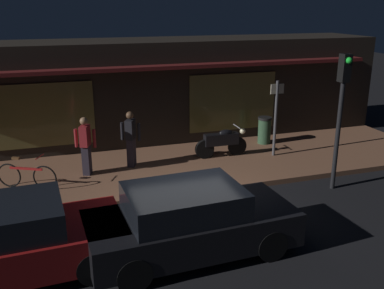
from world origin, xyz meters
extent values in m
plane|color=black|center=(0.00, 0.00, 0.00)|extent=(60.00, 60.00, 0.00)
cube|color=brown|center=(0.00, 3.00, 0.07)|extent=(18.00, 4.00, 0.15)
cube|color=black|center=(0.00, 6.40, 1.80)|extent=(18.00, 2.80, 3.60)
cube|color=brown|center=(-3.20, 4.98, 1.50)|extent=(3.20, 0.04, 2.00)
cube|color=brown|center=(3.20, 4.98, 1.50)|extent=(3.20, 0.04, 2.00)
cube|color=#591919|center=(0.00, 4.75, 2.85)|extent=(16.20, 0.50, 0.12)
cylinder|color=black|center=(1.55, 3.30, 0.45)|extent=(0.60, 0.13, 0.60)
cylinder|color=black|center=(2.65, 3.28, 0.45)|extent=(0.60, 0.13, 0.60)
cube|color=black|center=(2.10, 3.29, 0.73)|extent=(1.10, 0.30, 0.36)
ellipsoid|color=black|center=(2.25, 3.29, 0.93)|extent=(0.44, 0.25, 0.20)
sphere|color=#F9EDB7|center=(2.82, 3.28, 0.93)|extent=(0.18, 0.18, 0.18)
cylinder|color=gray|center=(2.62, 3.28, 1.10)|extent=(0.04, 0.55, 0.03)
torus|color=black|center=(-4.10, 2.77, 0.48)|extent=(0.60, 0.34, 0.66)
torus|color=black|center=(-3.21, 2.31, 0.48)|extent=(0.60, 0.34, 0.66)
cube|color=#A51E1E|center=(-3.66, 2.54, 0.70)|extent=(0.82, 0.45, 0.06)
cube|color=brown|center=(-3.88, 2.65, 0.97)|extent=(0.21, 0.16, 0.06)
cylinder|color=#A51E1E|center=(-3.28, 2.35, 1.05)|extent=(0.22, 0.38, 0.02)
cube|color=#28232D|center=(-2.07, 3.07, 0.57)|extent=(0.29, 0.34, 0.85)
cube|color=maroon|center=(-2.07, 3.07, 1.29)|extent=(0.35, 0.44, 0.58)
sphere|color=#8C6647|center=(-2.07, 3.07, 1.71)|extent=(0.22, 0.22, 0.22)
cylinder|color=maroon|center=(-2.31, 3.17, 1.22)|extent=(0.12, 0.12, 0.52)
cylinder|color=maroon|center=(-1.83, 2.97, 1.22)|extent=(0.12, 0.12, 0.52)
cube|color=#28232D|center=(-0.75, 3.34, 0.57)|extent=(0.31, 0.34, 0.85)
cube|color=black|center=(-0.75, 3.34, 1.29)|extent=(0.38, 0.44, 0.58)
sphere|color=brown|center=(-0.75, 3.34, 1.71)|extent=(0.22, 0.22, 0.22)
cylinder|color=black|center=(-0.97, 3.47, 1.22)|extent=(0.12, 0.12, 0.52)
cylinder|color=black|center=(-0.52, 3.21, 1.22)|extent=(0.12, 0.12, 0.52)
cylinder|color=#47474C|center=(3.75, 2.89, 1.35)|extent=(0.09, 0.09, 2.40)
cube|color=beige|center=(3.75, 2.89, 2.30)|extent=(0.44, 0.03, 0.30)
cylinder|color=#2D4C33|center=(4.06, 4.15, 0.57)|extent=(0.44, 0.44, 0.85)
cylinder|color=black|center=(4.06, 4.15, 1.04)|extent=(0.48, 0.48, 0.08)
cylinder|color=black|center=(4.18, 0.34, 1.80)|extent=(0.12, 0.12, 3.60)
cube|color=black|center=(4.18, 0.34, 3.25)|extent=(0.24, 0.24, 0.70)
sphere|color=#1ED838|center=(4.18, 0.21, 3.45)|extent=(0.16, 0.16, 0.16)
cylinder|color=black|center=(-2.50, -0.41, 0.32)|extent=(0.65, 0.25, 0.64)
cylinder|color=black|center=(-2.42, -1.97, 0.32)|extent=(0.65, 0.25, 0.64)
cube|color=maroon|center=(-3.81, -1.25, 0.55)|extent=(4.18, 1.95, 0.68)
cylinder|color=black|center=(0.85, -0.71, 0.32)|extent=(0.65, 0.25, 0.64)
cylinder|color=black|center=(0.91, -2.27, 0.32)|extent=(0.65, 0.25, 0.64)
cylinder|color=black|center=(-1.85, -0.82, 0.32)|extent=(0.65, 0.25, 0.64)
cylinder|color=black|center=(-1.78, -2.38, 0.32)|extent=(0.65, 0.25, 0.64)
cube|color=black|center=(-0.47, -1.54, 0.55)|extent=(4.17, 1.93, 0.68)
cube|color=black|center=(-0.62, -1.55, 1.10)|extent=(2.26, 1.69, 0.64)
camera|label=1|loc=(-2.85, -8.85, 4.75)|focal=40.77mm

